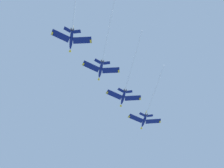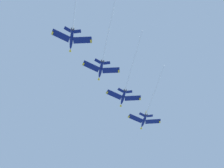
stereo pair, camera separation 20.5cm
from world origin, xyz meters
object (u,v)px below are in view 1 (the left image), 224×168
Objects in this scene: jet_second at (126,86)px; jet_third at (103,58)px; jet_lead at (147,111)px; jet_fourth at (72,28)px.

jet_second is 21.58m from jet_third.
jet_lead is 22.73m from jet_second.
jet_third is (-20.12, -4.92, -6.04)m from jet_second.
jet_second is (-20.90, -5.05, -7.37)m from jet_lead.
jet_lead reaches higher than jet_third.
jet_second is 43.77m from jet_fourth.
jet_third is at bearing 8.39° from jet_fourth.
jet_fourth is at bearing -171.61° from jet_third.
jet_lead reaches higher than jet_fourth.
jet_fourth is (-61.77, -13.03, -20.85)m from jet_lead.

